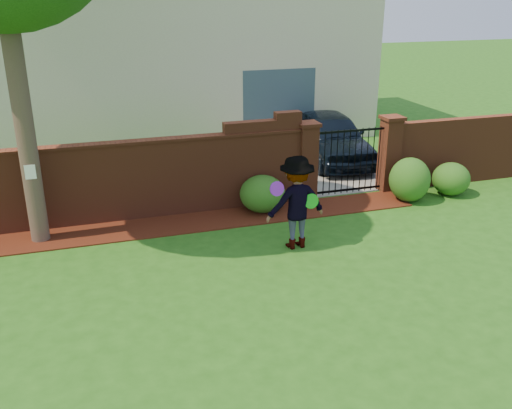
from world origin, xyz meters
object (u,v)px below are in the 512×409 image
object	(u,v)px
car	(334,139)
frisbee_green	(311,201)
frisbee_purple	(277,189)
man	(297,203)

from	to	relation	value
car	frisbee_green	xyz separation A→B (m)	(-2.87, -5.17, 0.27)
frisbee_green	car	bearing A→B (deg)	60.95
car	frisbee_purple	xyz separation A→B (m)	(-3.58, -5.21, 0.61)
car	man	world-z (taller)	man
man	frisbee_green	distance (m)	0.28
man	frisbee_purple	bearing A→B (deg)	15.96
car	frisbee_purple	size ratio (longest dim) A/B	14.97
frisbee_purple	frisbee_green	bearing A→B (deg)	3.64
man	frisbee_green	size ratio (longest dim) A/B	6.25
car	man	xyz separation A→B (m)	(-3.11, -5.04, 0.21)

